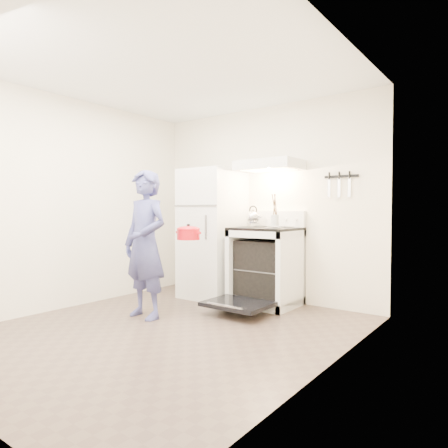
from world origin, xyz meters
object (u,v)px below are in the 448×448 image
Objects in this scene: stove_body at (266,268)px; tea_kettle at (253,216)px; refrigerator at (212,233)px; dutch_oven at (188,234)px; person at (145,244)px.

tea_kettle reaches higher than stove_body.
refrigerator is 0.62m from tea_kettle.
refrigerator is at bearing 112.09° from dutch_oven.
tea_kettle is 1.48m from person.
dutch_oven is (0.29, 0.37, 0.10)m from person.
refrigerator is at bearing -178.23° from stove_body.
dutch_oven is at bearing -116.88° from stove_body.
person is 0.48m from dutch_oven.
refrigerator reaches higher than person.
refrigerator is 0.94m from dutch_oven.
tea_kettle is at bearing 157.54° from stove_body.
stove_body is 1.51m from person.
person reaches higher than stove_body.
person is at bearing -120.60° from stove_body.
refrigerator is 0.90m from stove_body.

